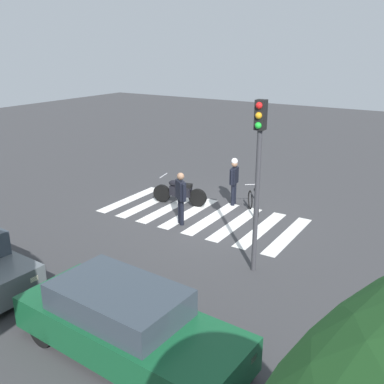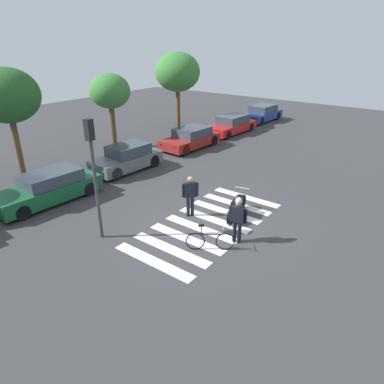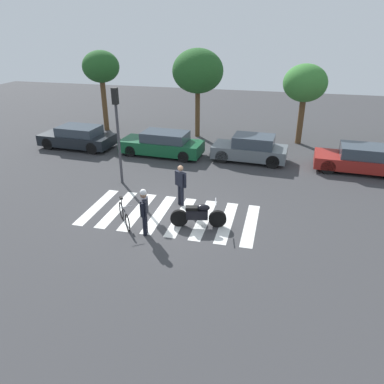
{
  "view_description": "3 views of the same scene",
  "coord_description": "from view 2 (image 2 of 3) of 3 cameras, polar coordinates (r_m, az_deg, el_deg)",
  "views": [
    {
      "loc": [
        -7.29,
        12.09,
        5.58
      ],
      "look_at": [
        -0.18,
        0.86,
        1.13
      ],
      "focal_mm": 41.2,
      "sensor_mm": 36.0,
      "label": 1
    },
    {
      "loc": [
        -10.01,
        -6.79,
        6.77
      ],
      "look_at": [
        0.4,
        1.07,
        0.97
      ],
      "focal_mm": 32.54,
      "sensor_mm": 36.0,
      "label": 2
    },
    {
      "loc": [
        3.93,
        -12.28,
        6.92
      ],
      "look_at": [
        0.71,
        0.69,
        0.77
      ],
      "focal_mm": 34.64,
      "sensor_mm": 36.0,
      "label": 3
    }
  ],
  "objects": [
    {
      "name": "ground_plane",
      "position": [
        13.86,
        2.54,
        -5.26
      ],
      "size": [
        60.0,
        60.0,
        0.0
      ],
      "primitive_type": "plane",
      "color": "#38383A"
    },
    {
      "name": "car_blue_hatchback",
      "position": [
        31.94,
        11.37,
        12.51
      ],
      "size": [
        4.44,
        2.11,
        1.37
      ],
      "color": "black",
      "rests_on": "ground_plane"
    },
    {
      "name": "street_tree_far",
      "position": [
        23.53,
        -13.3,
        15.68
      ],
      "size": [
        2.57,
        2.57,
        4.76
      ],
      "color": "brown",
      "rests_on": "ground_plane"
    },
    {
      "name": "street_tree_end",
      "position": [
        28.28,
        -2.4,
        19.02
      ],
      "size": [
        3.47,
        3.47,
        5.83
      ],
      "color": "brown",
      "rests_on": "ground_plane"
    },
    {
      "name": "officer_by_motorcycle",
      "position": [
        14.05,
        -0.3,
        -0.25
      ],
      "size": [
        0.57,
        0.46,
        1.74
      ],
      "color": "black",
      "rests_on": "ground_plane"
    },
    {
      "name": "traffic_light_pole",
      "position": [
        12.23,
        -15.96,
        4.77
      ],
      "size": [
        0.25,
        0.33,
        4.39
      ],
      "color": "#38383D",
      "rests_on": "ground_plane"
    },
    {
      "name": "street_tree_mid",
      "position": [
        19.96,
        -28.05,
        13.71
      ],
      "size": [
        3.17,
        3.17,
        5.51
      ],
      "color": "brown",
      "rests_on": "ground_plane"
    },
    {
      "name": "car_red_convertible",
      "position": [
        27.32,
        6.49,
        10.89
      ],
      "size": [
        4.7,
        2.04,
        1.36
      ],
      "color": "black",
      "rests_on": "ground_plane"
    },
    {
      "name": "leaning_bicycle",
      "position": [
        12.11,
        2.97,
        -7.92
      ],
      "size": [
        1.04,
        1.4,
        1.0
      ],
      "color": "black",
      "rests_on": "ground_plane"
    },
    {
      "name": "crosswalk_stripes",
      "position": [
        13.86,
        2.54,
        -5.25
      ],
      "size": [
        6.75,
        3.26,
        0.01
      ],
      "color": "silver",
      "rests_on": "ground_plane"
    },
    {
      "name": "car_maroon_wagon",
      "position": [
        23.34,
        -0.2,
        8.8
      ],
      "size": [
        4.38,
        2.1,
        1.35
      ],
      "color": "black",
      "rests_on": "ground_plane"
    },
    {
      "name": "car_grey_coupe",
      "position": [
        19.57,
        -10.61,
        5.45
      ],
      "size": [
        4.04,
        1.94,
        1.43
      ],
      "color": "black",
      "rests_on": "ground_plane"
    },
    {
      "name": "car_green_compact",
      "position": [
        16.7,
        -22.41,
        0.62
      ],
      "size": [
        4.71,
        1.99,
        1.37
      ],
      "color": "black",
      "rests_on": "ground_plane"
    },
    {
      "name": "police_motorcycle",
      "position": [
        14.33,
        7.36,
        -2.32
      ],
      "size": [
        2.06,
        0.71,
        1.05
      ],
      "color": "black",
      "rests_on": "ground_plane"
    },
    {
      "name": "officer_on_foot",
      "position": [
        12.33,
        7.51,
        -4.07
      ],
      "size": [
        0.28,
        0.66,
        1.76
      ],
      "color": "black",
      "rests_on": "ground_plane"
    }
  ]
}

